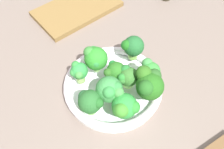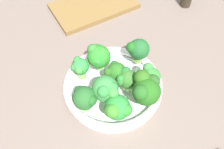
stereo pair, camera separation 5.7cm
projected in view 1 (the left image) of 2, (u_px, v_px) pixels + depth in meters
ground_plane at (117, 87)px, 63.98cm from camera, size 130.00×130.00×2.50cm
bowl at (112, 85)px, 60.57cm from camera, size 24.97×24.97×3.56cm
broccoli_floret_0 at (132, 47)px, 60.50cm from camera, size 5.46×5.58×6.86cm
broccoli_floret_1 at (149, 72)px, 55.78cm from camera, size 4.99×5.09×6.83cm
broccoli_floret_2 at (79, 72)px, 56.20cm from camera, size 4.28×4.22×6.12cm
broccoli_floret_3 at (95, 58)px, 57.93cm from camera, size 5.84×6.03×7.26cm
broccoli_floret_4 at (124, 107)px, 50.73cm from camera, size 6.22×6.19×6.38cm
broccoli_floret_5 at (90, 102)px, 51.27cm from camera, size 5.31×6.17×6.71cm
broccoli_floret_6 at (114, 70)px, 57.32cm from camera, size 5.26×4.64×5.44cm
broccoli_floret_7 at (110, 90)px, 52.32cm from camera, size 6.02×6.80×7.43cm
broccoli_floret_8 at (149, 84)px, 52.78cm from camera, size 7.66×7.41×8.08cm
broccoli_floret_9 at (128, 77)px, 56.18cm from camera, size 5.18×4.93×5.51cm
cutting_board at (77, 9)px, 79.92cm from camera, size 30.98×23.73×1.60cm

